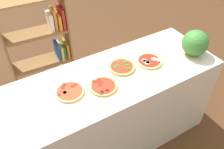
{
  "coord_description": "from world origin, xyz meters",
  "views": [
    {
      "loc": [
        -0.81,
        -1.36,
        2.35
      ],
      "look_at": [
        0.0,
        0.0,
        0.96
      ],
      "focal_mm": 38.24,
      "sensor_mm": 36.0,
      "label": 1
    }
  ],
  "objects_px": {
    "pizza_pepperoni_1": "(103,86)",
    "pizza_spinach_2": "(122,67)",
    "bookshelf": "(47,48)",
    "pizza_mozzarella_3": "(149,61)",
    "watermelon": "(195,43)",
    "pizza_pepperoni_0": "(69,91)"
  },
  "relations": [
    {
      "from": "watermelon",
      "to": "bookshelf",
      "type": "bearing_deg",
      "value": 130.38
    },
    {
      "from": "pizza_spinach_2",
      "to": "watermelon",
      "type": "xyz_separation_m",
      "value": [
        0.72,
        -0.17,
        0.11
      ]
    },
    {
      "from": "pizza_pepperoni_0",
      "to": "pizza_pepperoni_1",
      "type": "height_order",
      "value": "pizza_pepperoni_0"
    },
    {
      "from": "bookshelf",
      "to": "pizza_pepperoni_0",
      "type": "bearing_deg",
      "value": -97.55
    },
    {
      "from": "pizza_spinach_2",
      "to": "watermelon",
      "type": "bearing_deg",
      "value": -13.22
    },
    {
      "from": "pizza_pepperoni_1",
      "to": "pizza_mozzarella_3",
      "type": "distance_m",
      "value": 0.54
    },
    {
      "from": "pizza_spinach_2",
      "to": "pizza_mozzarella_3",
      "type": "xyz_separation_m",
      "value": [
        0.27,
        -0.06,
        0.0
      ]
    },
    {
      "from": "pizza_pepperoni_1",
      "to": "watermelon",
      "type": "relative_size",
      "value": 0.94
    },
    {
      "from": "pizza_spinach_2",
      "to": "pizza_mozzarella_3",
      "type": "distance_m",
      "value": 0.28
    },
    {
      "from": "bookshelf",
      "to": "pizza_mozzarella_3",
      "type": "bearing_deg",
      "value": -61.35
    },
    {
      "from": "pizza_pepperoni_1",
      "to": "pizza_spinach_2",
      "type": "distance_m",
      "value": 0.3
    },
    {
      "from": "pizza_spinach_2",
      "to": "bookshelf",
      "type": "distance_m",
      "value": 1.24
    },
    {
      "from": "pizza_pepperoni_0",
      "to": "watermelon",
      "type": "bearing_deg",
      "value": -5.57
    },
    {
      "from": "pizza_spinach_2",
      "to": "pizza_mozzarella_3",
      "type": "height_order",
      "value": "same"
    },
    {
      "from": "pizza_pepperoni_1",
      "to": "pizza_spinach_2",
      "type": "relative_size",
      "value": 0.96
    },
    {
      "from": "pizza_pepperoni_1",
      "to": "pizza_mozzarella_3",
      "type": "relative_size",
      "value": 0.98
    },
    {
      "from": "pizza_pepperoni_1",
      "to": "bookshelf",
      "type": "xyz_separation_m",
      "value": [
        -0.11,
        1.26,
        -0.33
      ]
    },
    {
      "from": "pizza_pepperoni_0",
      "to": "bookshelf",
      "type": "height_order",
      "value": "bookshelf"
    },
    {
      "from": "pizza_pepperoni_1",
      "to": "watermelon",
      "type": "distance_m",
      "value": 1.0
    },
    {
      "from": "pizza_pepperoni_0",
      "to": "pizza_spinach_2",
      "type": "relative_size",
      "value": 0.97
    },
    {
      "from": "pizza_mozzarella_3",
      "to": "pizza_pepperoni_1",
      "type": "bearing_deg",
      "value": -172.37
    },
    {
      "from": "pizza_pepperoni_0",
      "to": "pizza_mozzarella_3",
      "type": "distance_m",
      "value": 0.81
    }
  ]
}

